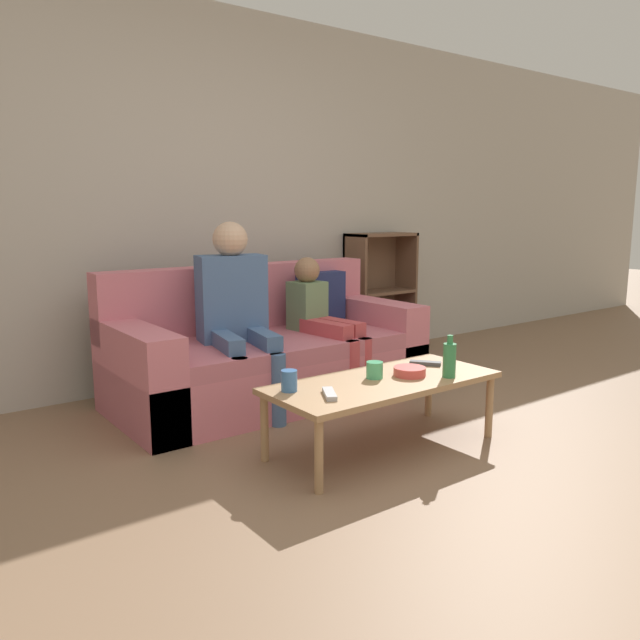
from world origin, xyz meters
name	(u,v)px	position (x,y,z in m)	size (l,w,h in m)	color
ground_plane	(476,505)	(0.00, 0.00, 0.00)	(22.00, 22.00, 0.00)	#84664C
wall_back	(198,197)	(0.00, 2.51, 1.30)	(12.00, 0.06, 2.60)	#B7B2A8
couch	(267,355)	(0.12, 1.81, 0.28)	(1.97, 0.91, 0.85)	#D1707F
bookshelf	(376,307)	(1.54, 2.36, 0.40)	(0.60, 0.28, 1.02)	brown
coffee_table	(383,386)	(0.11, 0.71, 0.33)	(1.22, 0.52, 0.37)	#A87F56
person_adult	(235,303)	(-0.15, 1.73, 0.66)	(0.48, 0.68, 1.14)	#476693
person_child	(323,318)	(0.46, 1.67, 0.51)	(0.28, 0.64, 0.90)	#C6474C
cup_near	(289,381)	(-0.38, 0.82, 0.42)	(0.08, 0.08, 0.10)	#3D70B2
cup_far	(375,370)	(0.10, 0.75, 0.41)	(0.09, 0.09, 0.09)	#4CB77A
tv_remote_0	(330,394)	(-0.28, 0.64, 0.38)	(0.13, 0.17, 0.02)	#B7B7BC
tv_remote_1	(425,363)	(0.50, 0.78, 0.38)	(0.14, 0.16, 0.02)	#47474C
snack_bowl	(410,371)	(0.27, 0.68, 0.39)	(0.17, 0.17, 0.05)	#DB4C47
bottle	(449,359)	(0.41, 0.54, 0.46)	(0.07, 0.07, 0.22)	#33844C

